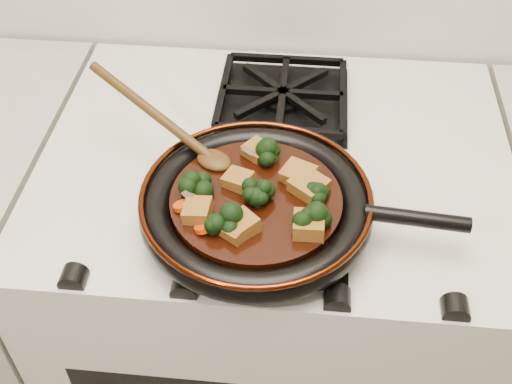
{
  "coord_description": "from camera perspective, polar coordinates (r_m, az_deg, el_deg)",
  "views": [
    {
      "loc": [
        0.04,
        0.91,
        1.59
      ],
      "look_at": [
        -0.02,
        1.53,
        0.97
      ],
      "focal_mm": 45.0,
      "sensor_mm": 36.0,
      "label": 1
    }
  ],
  "objects": [
    {
      "name": "broccoli_floret_4",
      "position": [
        0.89,
        -5.28,
        0.46
      ],
      "size": [
        0.07,
        0.08,
        0.06
      ],
      "primitive_type": null,
      "rotation": [
        0.2,
        -0.06,
        2.92
      ],
      "color": "black",
      "rests_on": "braising_sauce"
    },
    {
      "name": "mushroom_slice_0",
      "position": [
        0.85,
        4.9,
        -2.41
      ],
      "size": [
        0.04,
        0.04,
        0.03
      ],
      "primitive_type": "cylinder",
      "rotation": [
        0.86,
        0.0,
        2.67
      ],
      "color": "brown",
      "rests_on": "braising_sauce"
    },
    {
      "name": "stove",
      "position": [
        1.38,
        1.4,
        -10.84
      ],
      "size": [
        0.76,
        0.6,
        0.9
      ],
      "primitive_type": "cube",
      "color": "beige",
      "rests_on": "ground"
    },
    {
      "name": "broccoli_floret_5",
      "position": [
        0.83,
        -2.94,
        -2.99
      ],
      "size": [
        0.07,
        0.08,
        0.06
      ],
      "primitive_type": null,
      "rotation": [
        -0.13,
        0.03,
        0.28
      ],
      "color": "black",
      "rests_on": "braising_sauce"
    },
    {
      "name": "broccoli_floret_2",
      "position": [
        0.88,
        5.66,
        -0.23
      ],
      "size": [
        0.08,
        0.08,
        0.07
      ],
      "primitive_type": null,
      "rotation": [
        -0.23,
        -0.15,
        0.36
      ],
      "color": "black",
      "rests_on": "braising_sauce"
    },
    {
      "name": "braising_sauce",
      "position": [
        0.89,
        -0.0,
        -0.96
      ],
      "size": [
        0.24,
        0.24,
        0.02
      ],
      "primitive_type": "cylinder",
      "color": "black",
      "rests_on": "skillet"
    },
    {
      "name": "tofu_cube_2",
      "position": [
        0.84,
        -1.79,
        -3.33
      ],
      "size": [
        0.05,
        0.05,
        0.03
      ],
      "primitive_type": "cube",
      "rotation": [
        -0.09,
        -0.08,
        0.98
      ],
      "color": "brown",
      "rests_on": "braising_sauce"
    },
    {
      "name": "wooden_spoon",
      "position": [
        0.96,
        -6.97,
        5.33
      ],
      "size": [
        0.15,
        0.1,
        0.25
      ],
      "rotation": [
        0.0,
        0.0,
        2.6
      ],
      "color": "#452A0E",
      "rests_on": "braising_sauce"
    },
    {
      "name": "carrot_coin_2",
      "position": [
        0.84,
        -4.57,
        -3.13
      ],
      "size": [
        0.03,
        0.03,
        0.02
      ],
      "primitive_type": "cylinder",
      "rotation": [
        -0.33,
        -0.34,
        0.0
      ],
      "color": "#C93805",
      "rests_on": "braising_sauce"
    },
    {
      "name": "carrot_coin_1",
      "position": [
        0.87,
        -6.53,
        -1.22
      ],
      "size": [
        0.03,
        0.03,
        0.02
      ],
      "primitive_type": "cylinder",
      "rotation": [
        -0.25,
        -0.25,
        0.0
      ],
      "color": "#C93805",
      "rests_on": "braising_sauce"
    },
    {
      "name": "tofu_cube_7",
      "position": [
        0.9,
        -1.59,
        1.03
      ],
      "size": [
        0.05,
        0.05,
        0.02
      ],
      "primitive_type": "cube",
      "rotation": [
        -0.01,
        0.1,
        2.73
      ],
      "color": "brown",
      "rests_on": "braising_sauce"
    },
    {
      "name": "tofu_cube_5",
      "position": [
        0.91,
        3.79,
        1.49
      ],
      "size": [
        0.06,
        0.06,
        0.03
      ],
      "primitive_type": "cube",
      "rotation": [
        -0.07,
        0.04,
        2.67
      ],
      "color": "brown",
      "rests_on": "braising_sauce"
    },
    {
      "name": "broccoli_floret_0",
      "position": [
        0.87,
        0.16,
        -0.5
      ],
      "size": [
        0.08,
        0.09,
        0.07
      ],
      "primitive_type": null,
      "rotation": [
        0.15,
        0.03,
        2.49
      ],
      "color": "black",
      "rests_on": "braising_sauce"
    },
    {
      "name": "tofu_cube_3",
      "position": [
        0.84,
        -1.34,
        -3.02
      ],
      "size": [
        0.06,
        0.06,
        0.03
      ],
      "primitive_type": "cube",
      "rotation": [
        -0.08,
        -0.08,
        0.78
      ],
      "color": "brown",
      "rests_on": "braising_sauce"
    },
    {
      "name": "mushroom_slice_2",
      "position": [
        0.88,
        -5.61,
        -0.27
      ],
      "size": [
        0.05,
        0.05,
        0.03
      ],
      "primitive_type": "cylinder",
      "rotation": [
        0.74,
        0.0,
        2.35
      ],
      "color": "brown",
      "rests_on": "braising_sauce"
    },
    {
      "name": "tofu_cube_1",
      "position": [
        0.89,
        4.72,
        0.5
      ],
      "size": [
        0.06,
        0.06,
        0.03
      ],
      "primitive_type": "cube",
      "rotation": [
        0.01,
        -0.05,
        0.91
      ],
      "color": "brown",
      "rests_on": "braising_sauce"
    },
    {
      "name": "carrot_coin_3",
      "position": [
        0.87,
        -5.58,
        -1.43
      ],
      "size": [
        0.03,
        0.03,
        0.02
      ],
      "primitive_type": "cylinder",
      "rotation": [
        0.34,
        0.22,
        0.0
      ],
      "color": "#C93805",
      "rests_on": "braising_sauce"
    },
    {
      "name": "skillet",
      "position": [
        0.9,
        0.14,
        -1.2
      ],
      "size": [
        0.45,
        0.33,
        0.05
      ],
      "rotation": [
        0.0,
        0.0,
        -0.08
      ],
      "color": "black",
      "rests_on": "burner_grate_front"
    },
    {
      "name": "mushroom_slice_1",
      "position": [
        0.94,
        -0.38,
        3.52
      ],
      "size": [
        0.04,
        0.04,
        0.03
      ],
      "primitive_type": "cylinder",
      "rotation": [
        0.86,
        0.0,
        2.52
      ],
      "color": "brown",
      "rests_on": "braising_sauce"
    },
    {
      "name": "tofu_cube_0",
      "position": [
        0.95,
        0.06,
        3.68
      ],
      "size": [
        0.05,
        0.05,
        0.02
      ],
      "primitive_type": "cube",
      "rotation": [
        0.07,
        -0.01,
        0.92
      ],
      "color": "brown",
      "rests_on": "braising_sauce"
    },
    {
      "name": "carrot_coin_0",
      "position": [
        0.86,
        -4.92,
        -1.68
      ],
      "size": [
        0.03,
        0.03,
        0.02
      ],
      "primitive_type": "cylinder",
      "rotation": [
        -0.32,
        0.08,
        0.0
      ],
      "color": "#C93805",
      "rests_on": "braising_sauce"
    },
    {
      "name": "tofu_cube_6",
      "position": [
        0.84,
        4.7,
        -2.96
      ],
      "size": [
        0.04,
        0.05,
        0.03
      ],
      "primitive_type": "cube",
      "rotation": [
        -0.02,
        0.1,
        1.58
      ],
      "color": "brown",
      "rests_on": "braising_sauce"
    },
    {
      "name": "broccoli_floret_1",
      "position": [
        0.84,
        4.96,
        -2.9
      ],
      "size": [
        0.07,
        0.07,
        0.08
      ],
      "primitive_type": null,
      "rotation": [
        0.24,
        0.22,
        1.57
      ],
      "color": "black",
      "rests_on": "braising_sauce"
    },
    {
      "name": "tofu_cube_4",
      "position": [
        0.86,
        -5.2,
        -1.73
      ],
      "size": [
        0.04,
        0.04,
        0.03
      ],
      "primitive_type": "cube",
      "rotation": [
        -0.11,
        0.04,
        1.53
      ],
      "color": "brown",
      "rests_on": "braising_sauce"
    },
    {
      "name": "burner_grate_front",
      "position": [
        0.93,
        1.2,
        -1.76
      ],
      "size": [
        0.23,
        0.23,
        0.03
      ],
      "primitive_type": null,
      "color": "black",
      "rests_on": "stove"
    },
    {
      "name": "burner_grate_back",
      "position": [
        1.14,
        2.38,
        8.47
      ],
      "size": [
        0.23,
        0.23,
        0.03
      ],
      "primitive_type": null,
      "color": "black",
      "rests_on": "stove"
    },
    {
      "name": "broccoli_floret_3",
      "position": [
        0.93,
        1.55,
        3.33
      ],
      "size": [
        0.07,
        0.07,
        0.06
      ],
      "primitive_type": null,
      "rotation": [
        0.02,
        -0.11,
        1.72
      ],
      "color": "black",
      "rests_on": "braising_sauce"
    }
  ]
}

